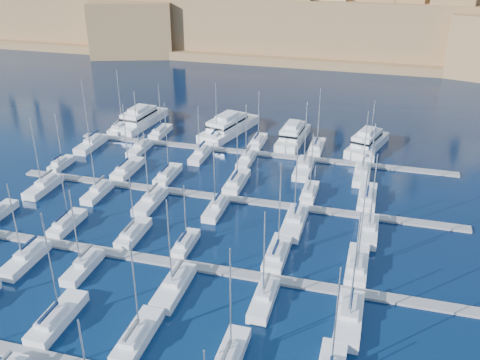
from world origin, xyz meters
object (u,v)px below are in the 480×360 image
(motor_yacht_b, at_px, (228,126))
(motor_yacht_d, at_px, (367,142))
(sailboat_4, at_px, (230,357))
(motor_yacht_c, at_px, (293,135))
(motor_yacht_a, at_px, (140,119))
(sailboat_2, at_px, (57,318))

(motor_yacht_b, height_order, motor_yacht_d, same)
(motor_yacht_b, bearing_deg, sailboat_4, -73.29)
(sailboat_4, relative_size, motor_yacht_b, 0.75)
(motor_yacht_c, bearing_deg, motor_yacht_a, 178.31)
(motor_yacht_c, distance_m, motor_yacht_d, 16.73)
(sailboat_4, bearing_deg, sailboat_2, 178.75)
(sailboat_2, bearing_deg, motor_yacht_a, 106.86)
(sailboat_2, distance_m, motor_yacht_d, 77.20)
(motor_yacht_d, bearing_deg, sailboat_2, -116.27)
(motor_yacht_a, bearing_deg, motor_yacht_b, 1.84)
(motor_yacht_b, relative_size, motor_yacht_c, 1.28)
(sailboat_4, distance_m, motor_yacht_a, 83.44)
(sailboat_4, relative_size, motor_yacht_d, 0.93)
(sailboat_2, distance_m, motor_yacht_a, 73.45)
(sailboat_4, distance_m, motor_yacht_c, 69.86)
(motor_yacht_a, xyz_separation_m, motor_yacht_b, (22.70, 0.73, 0.00))
(sailboat_4, relative_size, motor_yacht_a, 0.83)
(sailboat_2, height_order, motor_yacht_a, sailboat_2)
(motor_yacht_a, height_order, motor_yacht_c, same)
(motor_yacht_a, bearing_deg, sailboat_4, -58.03)
(motor_yacht_b, bearing_deg, motor_yacht_d, -3.12)
(motor_yacht_c, relative_size, motor_yacht_d, 0.97)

